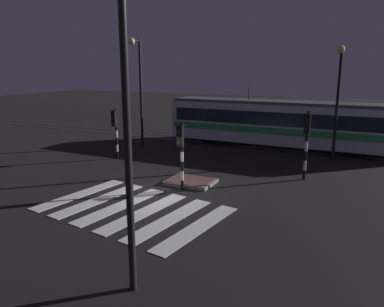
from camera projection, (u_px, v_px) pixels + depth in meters
ground_plane at (157, 195)px, 16.10m from camera, size 120.00×120.00×0.00m
rail_near at (242, 146)px, 26.14m from camera, size 80.00×0.12×0.03m
rail_far at (248, 142)px, 27.39m from camera, size 80.00×0.12×0.03m
crosswalk_zebra at (132, 209)px, 14.46m from camera, size 7.45×5.53×0.02m
traffic_island at (191, 182)px, 17.68m from camera, size 2.20×1.66×0.18m
traffic_light_median_centre at (181, 146)px, 16.25m from camera, size 0.36×0.42×3.11m
traffic_light_corner_far_right at (307, 135)px, 17.72m from camera, size 0.36×0.42×3.42m
traffic_light_corner_far_left at (115, 126)px, 22.02m from camera, size 0.36×0.42×3.07m
street_lamp_trackside_right at (338, 90)px, 20.60m from camera, size 0.44×1.21×6.64m
street_lamp_trackside_left at (139, 80)px, 25.12m from camera, size 0.44×1.21×7.36m
street_lamp_near_kerb at (119, 97)px, 7.94m from camera, size 0.44×1.21×7.65m
tram at (281, 123)px, 25.27m from camera, size 15.99×2.58×4.15m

